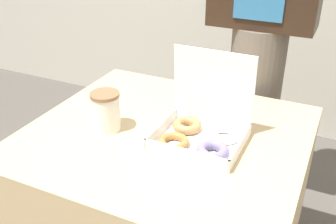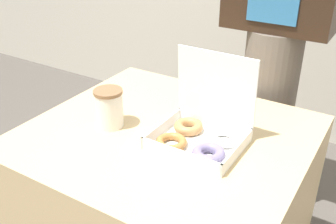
% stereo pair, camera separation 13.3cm
% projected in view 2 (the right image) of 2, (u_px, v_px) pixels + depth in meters
% --- Properties ---
extents(table, '(0.97, 0.88, 0.72)m').
position_uv_depth(table, '(167.00, 209.00, 1.57)').
color(table, tan).
rests_on(table, ground_plane).
extents(donut_box, '(0.29, 0.26, 0.30)m').
position_uv_depth(donut_box, '(202.00, 132.00, 1.32)').
color(donut_box, white).
rests_on(donut_box, table).
extents(coffee_cup, '(0.10, 0.10, 0.14)m').
position_uv_depth(coffee_cup, '(109.00, 108.00, 1.41)').
color(coffee_cup, silver).
rests_on(coffee_cup, table).
extents(person_customer, '(0.45, 0.25, 1.83)m').
position_uv_depth(person_customer, '(278.00, 21.00, 1.65)').
color(person_customer, '#665B51').
rests_on(person_customer, ground_plane).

